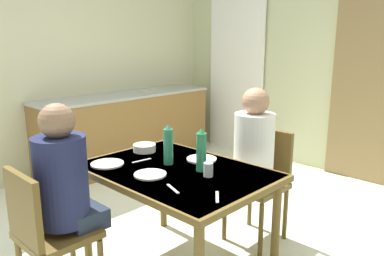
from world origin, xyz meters
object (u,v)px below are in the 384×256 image
Objects in this scene: kitchen_counter at (127,129)px; water_bottle_green_near at (201,151)px; person_far_diner at (253,147)px; serving_bowl_center at (144,148)px; chair_far_diner at (262,178)px; water_bottle_green_far at (168,145)px; chair_near_diner at (45,231)px; dining_table at (176,180)px; person_near_diner at (64,178)px.

water_bottle_green_near is (2.27, -1.09, 0.42)m from kitchen_counter.
person_far_diner reaches higher than serving_bowl_center.
water_bottle_green_far is (-0.26, -0.75, 0.37)m from chair_far_diner.
water_bottle_green_far is (2.02, -1.14, 0.41)m from kitchen_counter.
chair_near_diner is 0.91m from water_bottle_green_far.
chair_near_diner is 5.12× the size of serving_bowl_center.
chair_far_diner is (0.15, 0.79, -0.16)m from dining_table.
kitchen_counter is 3.03× the size of person_near_diner.
person_far_diner is at bearing 90.00° from chair_far_diner.
dining_table is at bearing -17.94° from water_bottle_green_far.
person_near_diner reaches higher than chair_near_diner.
person_far_diner reaches higher than dining_table.
water_bottle_green_far is at bearing -29.52° from kitchen_counter.
water_bottle_green_near is at bearing 61.75° from person_near_diner.
serving_bowl_center is at bearing 166.29° from dining_table.
person_near_diner is (-0.26, -0.65, 0.13)m from dining_table.
serving_bowl_center is (-0.35, 0.08, -0.10)m from water_bottle_green_far.
serving_bowl_center is (-0.61, -0.54, -0.02)m from person_far_diner.
person_near_diner is (-0.40, -1.44, 0.28)m from chair_far_diner.
chair_near_diner is at bearing -99.94° from water_bottle_green_far.
water_bottle_green_far is at bearing 80.06° from chair_near_diner.
person_near_diner is (0.00, 0.14, 0.28)m from chair_near_diner.
chair_far_diner is 1.52m from person_near_diner.
person_far_diner reaches higher than water_bottle_green_far.
person_far_diner is (0.15, 0.65, 0.13)m from dining_table.
kitchen_counter is at bearing -13.08° from person_far_diner.
person_near_diner is 0.84m from water_bottle_green_near.
water_bottle_green_near reaches higher than kitchen_counter.
water_bottle_green_near is (0.40, 0.88, 0.37)m from chair_near_diner.
water_bottle_green_far reaches higher than chair_far_diner.
chair_near_diner is at bearing 75.62° from chair_far_diner.
chair_far_diner is 0.87m from water_bottle_green_far.
chair_far_diner is at bearing 79.40° from dining_table.
chair_far_diner is at bearing -90.00° from person_far_diner.
dining_table is 1.60× the size of person_near_diner.
dining_table is 1.41× the size of chair_near_diner.
dining_table is 0.71m from person_near_diner.
chair_near_diner is 0.31m from person_near_diner.
serving_bowl_center is (-0.21, 0.90, 0.26)m from chair_near_diner.
water_bottle_green_near is at bearing -2.27° from serving_bowl_center.
kitchen_counter is 8.22× the size of water_bottle_green_near.
water_bottle_green_near is at bearing 65.60° from chair_near_diner.
person_near_diner is at bearing -74.86° from serving_bowl_center.
chair_far_diner is 0.79m from water_bottle_green_near.
water_bottle_green_far is at bearing -168.23° from water_bottle_green_near.
water_bottle_green_near is at bearing 32.29° from dining_table.
person_far_diner is at bearing 77.25° from dining_table.
dining_table is 0.27m from water_bottle_green_near.
serving_bowl_center is at bearing -32.59° from kitchen_counter.
water_bottle_green_near is (0.40, 0.74, 0.09)m from person_near_diner.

